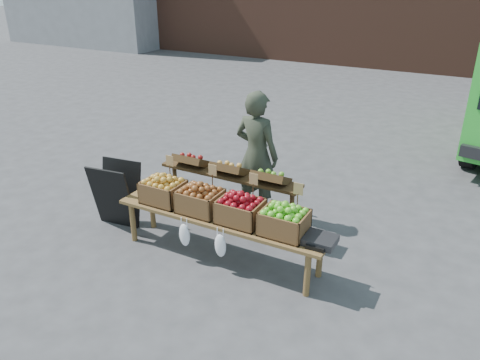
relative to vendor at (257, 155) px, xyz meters
The scene contains 10 objects.
ground 1.75m from the vendor, 113.84° to the right, with size 80.00×80.00×0.00m, color #424244.
vendor is the anchor object (origin of this frame).
chalkboard_sign 1.99m from the vendor, 142.05° to the right, with size 0.60×0.33×0.92m, color black, non-canonical shape.
back_table 0.66m from the vendor, 105.30° to the right, with size 2.10×0.44×1.04m, color #3F2A15, non-canonical shape.
display_bench 1.39m from the vendor, 83.72° to the right, with size 2.70×0.56×0.57m, color brown, non-canonical shape.
crate_golden_apples 1.43m from the vendor, 119.18° to the right, with size 0.50×0.40×0.28m, color #B8961D, non-canonical shape.
crate_russet_pears 1.26m from the vendor, 96.44° to the right, with size 0.50×0.40×0.28m, color brown, non-canonical shape.
crate_red_apples 1.32m from the vendor, 71.59° to the right, with size 0.50×0.40×0.28m, color maroon, non-canonical shape.
crate_green_apples 1.58m from the vendor, 52.10° to the right, with size 0.50×0.40×0.28m, color #4E9E2A, non-canonical shape.
weighing_scale 1.88m from the vendor, 41.69° to the right, with size 0.34×0.30×0.08m, color black.
Camera 1 is at (3.28, -4.06, 3.26)m, focal length 35.00 mm.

